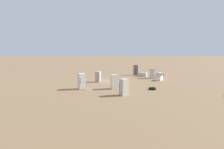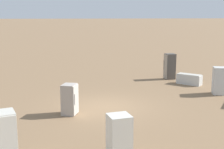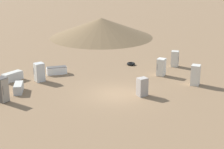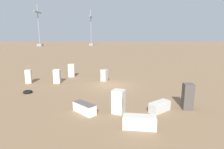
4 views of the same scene
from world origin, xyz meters
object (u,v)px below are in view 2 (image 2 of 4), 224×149
at_px(discarded_fridge_6, 119,139).
at_px(discarded_fridge_8, 219,81).
at_px(discarded_fridge_2, 70,99).
at_px(discarded_fridge_5, 189,79).
at_px(discarded_fridge_1, 4,139).
at_px(discarded_fridge_3, 170,66).

distance_m(discarded_fridge_6, discarded_fridge_8, 10.48).
relative_size(discarded_fridge_2, discarded_fridge_5, 0.87).
height_order(discarded_fridge_2, discarded_fridge_5, discarded_fridge_2).
xyz_separation_m(discarded_fridge_5, discarded_fridge_8, (0.42, -2.78, 0.45)).
relative_size(discarded_fridge_1, discarded_fridge_6, 1.09).
distance_m(discarded_fridge_3, discarded_fridge_8, 4.87).
bearing_deg(discarded_fridge_5, discarded_fridge_2, 168.25).
xyz_separation_m(discarded_fridge_1, discarded_fridge_6, (3.40, -0.66, -0.07)).
xyz_separation_m(discarded_fridge_1, discarded_fridge_8, (11.24, 6.28, -0.05)).
relative_size(discarded_fridge_5, discarded_fridge_6, 1.06).
distance_m(discarded_fridge_2, discarded_fridge_6, 5.28).
bearing_deg(discarded_fridge_2, discarded_fridge_1, -2.39).
relative_size(discarded_fridge_3, discarded_fridge_6, 1.19).
bearing_deg(discarded_fridge_8, discarded_fridge_2, -146.74).
bearing_deg(discarded_fridge_3, discarded_fridge_6, 151.47).
distance_m(discarded_fridge_1, discarded_fridge_2, 5.15).
height_order(discarded_fridge_5, discarded_fridge_6, discarded_fridge_6).
height_order(discarded_fridge_2, discarded_fridge_6, discarded_fridge_6).
relative_size(discarded_fridge_3, discarded_fridge_5, 1.12).
relative_size(discarded_fridge_2, discarded_fridge_6, 0.92).
relative_size(discarded_fridge_1, discarded_fridge_8, 1.06).
xyz_separation_m(discarded_fridge_5, discarded_fridge_6, (-7.43, -9.72, 0.43)).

